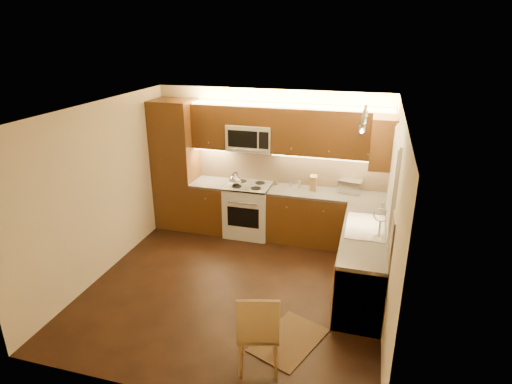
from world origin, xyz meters
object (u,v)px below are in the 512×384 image
(stove, at_px, (249,209))
(knife_block, at_px, (313,183))
(dining_chair, at_px, (258,328))
(soap_bottle, at_px, (385,204))
(kettle, at_px, (235,178))
(toaster_oven, at_px, (350,186))
(microwave, at_px, (250,137))
(sink, at_px, (366,222))

(stove, xyz_separation_m, knife_block, (1.09, 0.12, 0.56))
(knife_block, height_order, dining_chair, knife_block)
(knife_block, relative_size, soap_bottle, 1.50)
(kettle, xyz_separation_m, toaster_oven, (1.91, 0.25, -0.03))
(stove, height_order, knife_block, knife_block)
(microwave, distance_m, knife_block, 1.30)
(sink, xyz_separation_m, dining_chair, (-0.99, -1.92, -0.49))
(kettle, distance_m, knife_block, 1.32)
(toaster_oven, relative_size, dining_chair, 0.37)
(microwave, xyz_separation_m, soap_bottle, (2.24, -0.55, -0.74))
(stove, relative_size, soap_bottle, 5.65)
(sink, height_order, knife_block, knife_block)
(kettle, bearing_deg, dining_chair, -48.51)
(microwave, relative_size, kettle, 3.14)
(microwave, height_order, toaster_oven, microwave)
(knife_block, bearing_deg, soap_bottle, -31.04)
(kettle, bearing_deg, stove, 39.29)
(toaster_oven, height_order, dining_chair, toaster_oven)
(dining_chair, bearing_deg, stove, 94.01)
(microwave, bearing_deg, knife_block, -0.94)
(stove, distance_m, soap_bottle, 2.34)
(soap_bottle, xyz_separation_m, dining_chair, (-1.23, -2.63, -0.50))
(stove, distance_m, sink, 2.35)
(stove, distance_m, toaster_oven, 1.79)
(stove, relative_size, microwave, 1.21)
(toaster_oven, distance_m, knife_block, 0.61)
(microwave, xyz_separation_m, sink, (2.00, -1.26, -0.74))
(stove, height_order, microwave, microwave)
(microwave, relative_size, knife_block, 3.12)
(sink, relative_size, dining_chair, 0.89)
(kettle, xyz_separation_m, knife_block, (1.31, 0.20, -0.02))
(stove, xyz_separation_m, microwave, (0.00, 0.14, 1.26))
(toaster_oven, bearing_deg, sink, -66.46)
(knife_block, distance_m, dining_chair, 3.21)
(microwave, bearing_deg, sink, -32.21)
(knife_block, bearing_deg, microwave, 172.76)
(microwave, xyz_separation_m, toaster_oven, (1.70, 0.03, -0.71))
(kettle, xyz_separation_m, soap_bottle, (2.45, -0.33, -0.06))
(stove, height_order, soap_bottle, soap_bottle)
(kettle, relative_size, soap_bottle, 1.49)
(toaster_oven, bearing_deg, microwave, -168.63)
(kettle, height_order, dining_chair, kettle)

